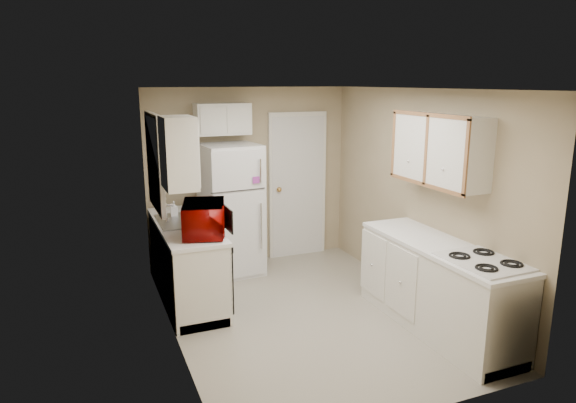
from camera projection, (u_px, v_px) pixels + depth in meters
name	position (u px, v px, depth m)	size (l,w,h in m)	color
floor	(305.00, 314.00, 5.59)	(3.80, 3.80, 0.00)	#AEA697
ceiling	(307.00, 89.00, 5.04)	(3.80, 3.80, 0.00)	white
wall_left	(170.00, 220.00, 4.81)	(3.80, 3.80, 0.00)	tan
wall_right	(418.00, 196.00, 5.83)	(3.80, 3.80, 0.00)	tan
wall_back	(250.00, 176.00, 7.03)	(2.80, 2.80, 0.00)	tan
wall_front	(416.00, 267.00, 3.61)	(2.80, 2.80, 0.00)	tan
left_counter	(186.00, 262.00, 5.90)	(0.60, 1.80, 0.90)	silver
dishwasher	(225.00, 272.00, 5.46)	(0.03, 0.58, 0.72)	black
sink	(182.00, 224.00, 5.94)	(0.54, 0.74, 0.16)	gray
microwave	(204.00, 221.00, 5.36)	(0.34, 0.62, 0.41)	#820501
soap_bottle	(174.00, 208.00, 6.09)	(0.08, 0.08, 0.18)	white
window_blinds	(156.00, 162.00, 5.68)	(0.10, 0.98, 1.08)	silver
upper_cabinet_left	(179.00, 153.00, 4.92)	(0.30, 0.45, 0.70)	silver
refrigerator	(231.00, 210.00, 6.63)	(0.70, 0.68, 1.70)	silver
cabinet_over_fridge	(222.00, 119.00, 6.57)	(0.70, 0.30, 0.40)	silver
interior_door	(298.00, 186.00, 7.29)	(0.86, 0.06, 2.08)	silver
right_counter	(437.00, 287.00, 5.17)	(0.60, 2.00, 0.90)	silver
stove	(480.00, 309.00, 4.68)	(0.60, 0.74, 0.90)	silver
upper_cabinet_right	(439.00, 149.00, 5.19)	(0.30, 1.20, 0.70)	silver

